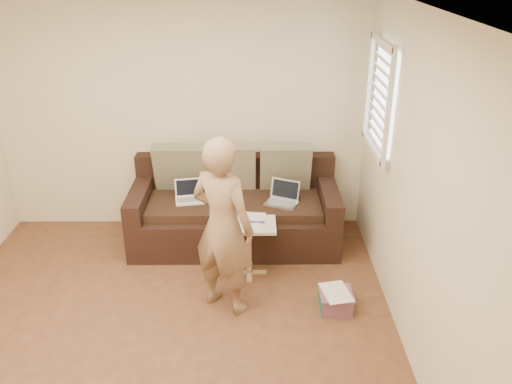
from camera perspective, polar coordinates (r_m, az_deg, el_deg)
floor at (r=4.50m, az=-10.57°, el=-16.83°), size 4.50×4.50×0.00m
ceiling at (r=3.40m, az=-14.18°, el=17.99°), size 4.50×4.50×0.00m
wall_back at (r=5.84m, az=-8.01°, el=8.18°), size 4.00×0.00×4.00m
wall_right at (r=3.89m, az=18.11°, el=-1.80°), size 0.00×4.50×4.50m
window_blinds at (r=5.09m, az=13.25°, el=9.93°), size 0.12×0.88×1.08m
sofa at (r=5.67m, az=-2.31°, el=-1.64°), size 2.20×0.95×0.85m
pillow_left at (r=5.79m, az=-8.25°, el=2.66°), size 0.55×0.29×0.57m
pillow_mid at (r=5.75m, az=-2.80°, el=2.72°), size 0.55×0.27×0.57m
pillow_right at (r=5.74m, az=3.19°, el=2.69°), size 0.55×0.28×0.57m
laptop_silver at (r=5.53m, az=2.75°, el=-1.32°), size 0.38×0.34×0.21m
laptop_white at (r=5.63m, az=-7.17°, el=-1.00°), size 0.33×0.26×0.21m
person at (r=4.49m, az=-3.60°, el=-3.74°), size 0.72×0.65×1.63m
side_table at (r=5.19m, az=-0.75°, el=-6.15°), size 0.51×0.36×0.56m
drinking_glass at (r=5.12m, az=-2.67°, el=-2.30°), size 0.07×0.07×0.12m
scissors at (r=5.06m, az=-0.05°, el=-3.27°), size 0.20×0.15×0.02m
paper_on_table at (r=5.12m, az=-0.28°, el=-2.98°), size 0.25×0.33×0.00m
striped_box at (r=4.87m, az=8.59°, el=-11.52°), size 0.29×0.29×0.19m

